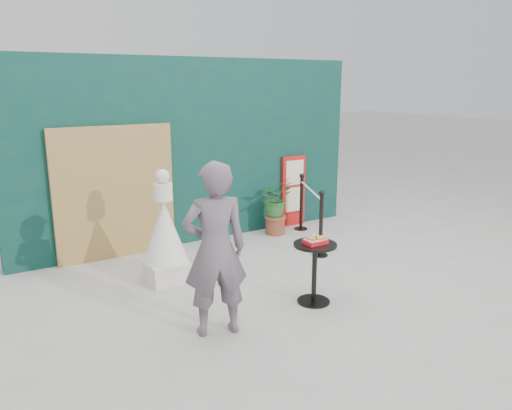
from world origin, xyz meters
name	(u,v)px	position (x,y,z in m)	size (l,w,h in m)	color
ground	(309,306)	(0.00, 0.00, 0.00)	(60.00, 60.00, 0.00)	#ADAAA5
back_wall	(194,151)	(0.00, 3.15, 1.50)	(6.00, 0.30, 3.00)	#0B3231
bamboo_fence	(115,193)	(-1.40, 2.94, 1.00)	(1.80, 0.08, 2.00)	tan
woman	(215,250)	(-1.22, 0.03, 0.93)	(0.68, 0.45, 1.86)	#63555F
menu_board	(293,191)	(1.90, 2.95, 0.65)	(0.50, 0.07, 1.30)	red
statue	(165,237)	(-1.14, 1.64, 0.62)	(0.60, 0.60, 1.53)	silver
cafe_table	(315,264)	(0.13, 0.07, 0.50)	(0.52, 0.52, 0.75)	black
food_basket	(315,240)	(0.13, 0.07, 0.79)	(0.26, 0.19, 0.11)	red
planter	(275,203)	(1.30, 2.66, 0.55)	(0.56, 0.49, 0.95)	brown
stanchion_barrier	(310,213)	(1.55, 1.99, 0.49)	(0.84, 1.54, 1.03)	black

